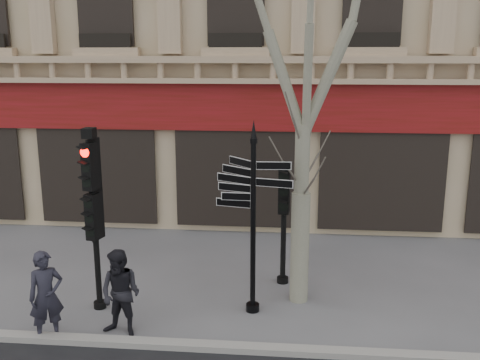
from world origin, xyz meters
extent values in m
plane|color=#59595E|center=(0.00, 0.00, 0.00)|extent=(80.00, 80.00, 0.00)
cube|color=gray|center=(0.00, -1.40, 0.06)|extent=(80.00, 0.25, 0.12)
cube|color=#5D1209|center=(0.00, 4.88, 3.60)|extent=(28.00, 0.25, 1.30)
cube|color=tan|center=(0.00, 4.65, 4.57)|extent=(28.00, 0.35, 0.74)
cylinder|color=black|center=(0.81, 0.11, 1.69)|extent=(0.10, 0.10, 3.38)
cylinder|color=black|center=(0.81, 0.11, 0.08)|extent=(0.26, 0.26, 0.15)
cone|color=black|center=(0.81, 0.11, 3.64)|extent=(0.11, 0.11, 0.34)
cylinder|color=black|center=(-2.26, -0.04, 1.67)|extent=(0.11, 0.11, 3.34)
cylinder|color=black|center=(-2.26, -0.04, 0.07)|extent=(0.25, 0.25, 0.13)
cube|color=black|center=(-2.26, -0.04, 1.93)|extent=(0.46, 0.37, 0.91)
cube|color=black|center=(-2.26, -0.04, 2.92)|extent=(0.46, 0.37, 0.91)
sphere|color=#FF0C05|center=(-2.26, -0.04, 3.16)|extent=(0.19, 0.19, 0.19)
cube|color=black|center=(-2.26, -0.04, 3.54)|extent=(0.27, 0.31, 0.19)
cylinder|color=black|center=(1.38, 1.54, 1.32)|extent=(0.13, 0.13, 2.65)
cylinder|color=black|center=(1.38, 1.54, 0.07)|extent=(0.28, 0.28, 0.15)
cube|color=black|center=(1.38, 1.54, 2.14)|extent=(0.47, 0.35, 1.01)
cylinder|color=gray|center=(1.72, 0.69, 1.15)|extent=(0.38, 0.38, 2.30)
cylinder|color=gray|center=(1.72, 0.69, 2.92)|extent=(0.29, 0.29, 1.46)
imported|color=#22212D|center=(-2.74, -1.30, 0.82)|extent=(0.72, 0.67, 1.65)
imported|color=black|center=(-1.48, -1.03, 0.81)|extent=(0.91, 0.78, 1.61)
camera|label=1|loc=(1.48, -9.63, 4.96)|focal=40.00mm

